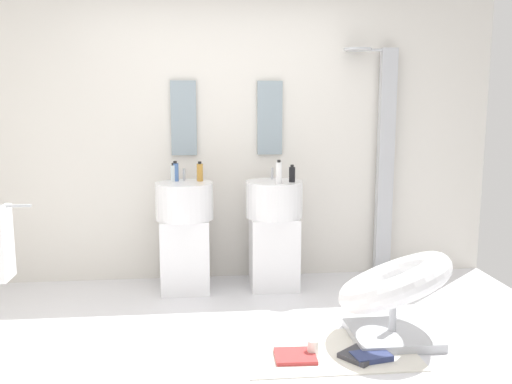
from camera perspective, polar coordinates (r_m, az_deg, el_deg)
ground_plane at (r=3.62m, az=-1.54°, el=-16.82°), size 4.80×3.60×0.04m
rear_partition at (r=4.91m, az=-3.07°, el=6.06°), size 4.80×0.10×2.60m
pedestal_sink_left at (r=4.64m, az=-7.42°, el=-4.18°), size 0.48×0.48×1.02m
pedestal_sink_right at (r=4.68m, az=1.88°, el=-4.00°), size 0.48×0.48×1.02m
vanity_mirror_left at (r=4.83m, az=-7.55°, el=7.65°), size 0.22×0.03×0.64m
vanity_mirror_right at (r=4.86m, az=1.44°, el=7.73°), size 0.22×0.03×0.64m
shower_column at (r=5.07m, az=13.19°, el=3.43°), size 0.49×0.24×2.05m
lounge_chair at (r=3.79m, az=14.18°, el=-9.81°), size 1.08×1.08×0.65m
towel_rack at (r=4.04m, az=-25.03°, el=-5.13°), size 0.37×0.22×0.95m
area_rug at (r=3.67m, az=7.67°, el=-16.10°), size 1.08×0.65×0.01m
magazine_red at (r=3.54m, az=4.13°, el=-16.70°), size 0.26×0.23×0.02m
magazine_charcoal at (r=3.60m, az=10.84°, el=-16.37°), size 0.30×0.29×0.03m
magazine_navy at (r=3.59m, az=11.93°, el=-16.43°), size 0.26×0.19×0.04m
coffee_mug at (r=3.58m, az=5.96°, el=-15.82°), size 0.07×0.07×0.09m
soap_bottle_amber at (r=4.62m, az=-5.88°, el=2.08°), size 0.05×0.05×0.17m
soap_bottle_white at (r=4.44m, az=2.40°, el=2.02°), size 0.05×0.05×0.20m
soap_bottle_clear at (r=4.64m, az=-8.64°, el=1.98°), size 0.04×0.04×0.16m
soap_bottle_black at (r=4.56m, az=3.78°, el=1.87°), size 0.05×0.05×0.15m
soap_bottle_blue at (r=4.65m, az=-8.42°, el=2.10°), size 0.06×0.06×0.17m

